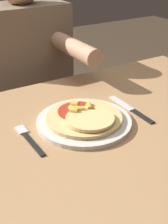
% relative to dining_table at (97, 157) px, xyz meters
% --- Properties ---
extents(dining_table, '(1.30, 0.79, 0.78)m').
position_rel_dining_table_xyz_m(dining_table, '(0.00, 0.00, 0.00)').
color(dining_table, '#9E754C').
rests_on(dining_table, ground_plane).
extents(plate, '(0.29, 0.29, 0.01)m').
position_rel_dining_table_xyz_m(plate, '(-0.03, 0.03, 0.12)').
color(plate, beige).
rests_on(plate, dining_table).
extents(pizza, '(0.23, 0.23, 0.04)m').
position_rel_dining_table_xyz_m(pizza, '(-0.03, 0.03, 0.14)').
color(pizza, tan).
rests_on(pizza, plate).
extents(fork, '(0.03, 0.18, 0.00)m').
position_rel_dining_table_xyz_m(fork, '(-0.21, 0.04, 0.12)').
color(fork, black).
rests_on(fork, dining_table).
extents(knife, '(0.02, 0.22, 0.00)m').
position_rel_dining_table_xyz_m(knife, '(0.15, 0.03, 0.12)').
color(knife, black).
rests_on(knife, dining_table).
extents(person_diner, '(0.38, 0.52, 1.20)m').
position_rel_dining_table_xyz_m(person_diner, '(0.04, 0.64, 0.03)').
color(person_diner, '#2D2D38').
rests_on(person_diner, ground_plane).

